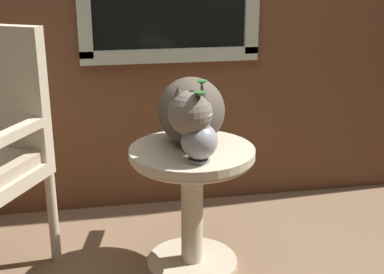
{
  "coord_description": "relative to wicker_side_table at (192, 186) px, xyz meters",
  "views": [
    {
      "loc": [
        -0.3,
        -1.83,
        1.3
      ],
      "look_at": [
        0.07,
        0.19,
        0.61
      ],
      "focal_mm": 49.16,
      "sensor_mm": 36.0,
      "label": 1
    }
  ],
  "objects": [
    {
      "name": "cat",
      "position": [
        0.0,
        0.05,
        0.32
      ],
      "size": [
        0.34,
        0.65,
        0.3
      ],
      "color": "brown",
      "rests_on": "wicker_side_table"
    },
    {
      "name": "pewter_vase_with_ivy",
      "position": [
        0.0,
        -0.15,
        0.27
      ],
      "size": [
        0.14,
        0.14,
        0.32
      ],
      "color": "#99999E",
      "rests_on": "wicker_side_table"
    },
    {
      "name": "wicker_side_table",
      "position": [
        0.0,
        0.0,
        0.0
      ],
      "size": [
        0.53,
        0.53,
        0.56
      ],
      "color": "beige",
      "rests_on": "ground_plane"
    }
  ]
}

